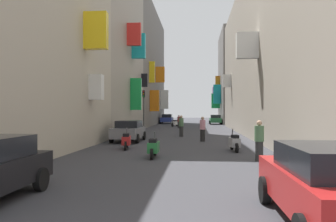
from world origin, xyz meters
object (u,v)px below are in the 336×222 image
Objects in this scene: scooter_green at (153,147)px; pedestrian_near_left at (203,129)px; parked_car_blue at (167,119)px; parked_car_grey at (129,130)px; traffic_light_near_corner at (144,103)px; parked_car_green at (215,119)px; scooter_red at (126,141)px; scooter_silver at (234,142)px; pedestrian_near_right at (259,141)px; pedestrian_crossing at (179,122)px; parked_car_red at (329,183)px; scooter_white at (175,123)px; pedestrian_mid_street at (181,126)px.

pedestrian_near_left reaches higher than scooter_green.
parked_car_blue is 2.13× the size of scooter_green.
parked_car_grey is 0.96× the size of traffic_light_near_corner.
parked_car_blue is (-7.75, 2.27, 0.03)m from parked_car_green.
scooter_green is at bearing -59.00° from scooter_red.
scooter_silver is 3.44m from pedestrian_near_right.
parked_car_blue is at bearing 100.69° from pedestrian_crossing.
traffic_light_near_corner is at bearing 105.27° from parked_car_red.
traffic_light_near_corner is at bearing 115.05° from pedestrian_near_left.
parked_car_red is 2.60× the size of pedestrian_crossing.
scooter_white is at bearing 71.81° from traffic_light_near_corner.
parked_car_grey is 2.18× the size of scooter_green.
scooter_green is 21.68m from traffic_light_near_corner.
traffic_light_near_corner reaches higher than pedestrian_crossing.
pedestrian_near_right is 13.48m from pedestrian_mid_street.
scooter_silver is at bearing -67.58° from traffic_light_near_corner.
parked_car_blue is at bearing 91.70° from scooter_red.
parked_car_blue is 32.27m from parked_car_grey.
scooter_green is at bearing 116.75° from parked_car_red.
scooter_silver is at bearing 34.89° from scooter_green.
pedestrian_crossing is at bearing -112.20° from parked_car_green.
pedestrian_crossing is 0.95× the size of pedestrian_near_left.
parked_car_red is at bearing -63.25° from scooter_green.
parked_car_red is at bearing -81.49° from parked_car_blue.
pedestrian_crossing is at bearing 100.09° from scooter_silver.
parked_car_red is (6.97, -16.23, 0.02)m from parked_car_grey.
traffic_light_near_corner is at bearing 112.42° from scooter_silver.
pedestrian_mid_street is at bearing -63.42° from traffic_light_near_corner.
parked_car_blue is 18.96m from traffic_light_near_corner.
scooter_green is 1.13× the size of pedestrian_near_right.
pedestrian_near_right is at bearing -79.79° from scooter_white.
pedestrian_near_right is (7.45, -40.72, 0.04)m from parked_car_blue.
traffic_light_near_corner is at bearing 100.24° from scooter_green.
scooter_white is (-4.84, 27.08, 0.00)m from scooter_silver.
parked_car_blue is 2.41× the size of pedestrian_near_left.
parked_car_green is at bearing 85.25° from pedestrian_near_left.
pedestrian_near_right is at bearing -79.82° from pedestrian_crossing.
scooter_white is at bearing 97.89° from parked_car_red.
parked_car_green is 0.99× the size of traffic_light_near_corner.
pedestrian_crossing is at bearing -79.64° from scooter_white.
scooter_silver is at bearing -74.33° from pedestrian_near_left.
pedestrian_near_left reaches higher than parked_car_red.
parked_car_red is 2.28× the size of scooter_silver.
traffic_light_near_corner is (-8.10, 29.68, 2.15)m from parked_car_red.
parked_car_blue reaches higher than scooter_red.
pedestrian_near_right is at bearing -90.44° from parked_car_green.
parked_car_blue is 2.20× the size of scooter_red.
pedestrian_mid_street is (1.68, -17.51, 0.39)m from scooter_white.
pedestrian_mid_street is at bearing 111.61° from pedestrian_near_left.
scooter_green is 25.49m from pedestrian_crossing.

